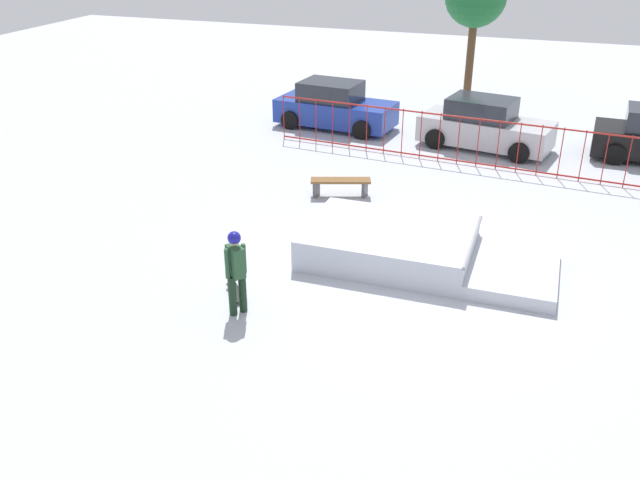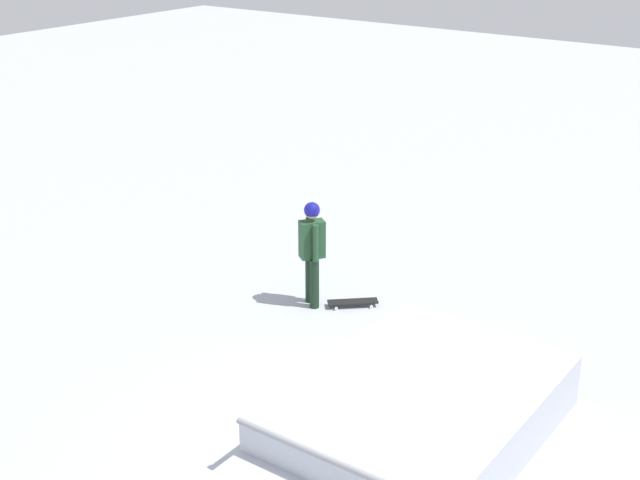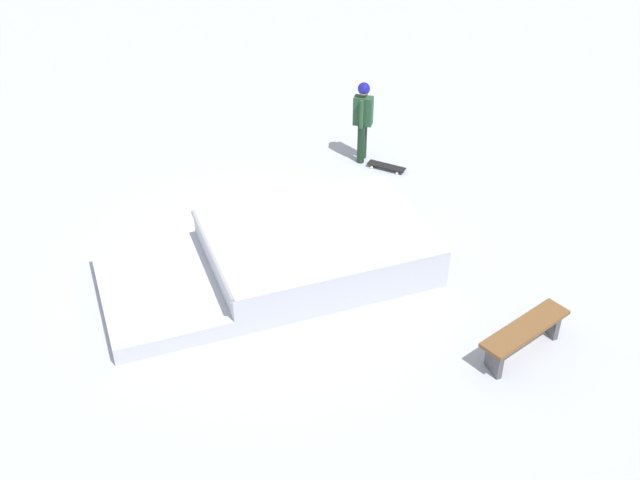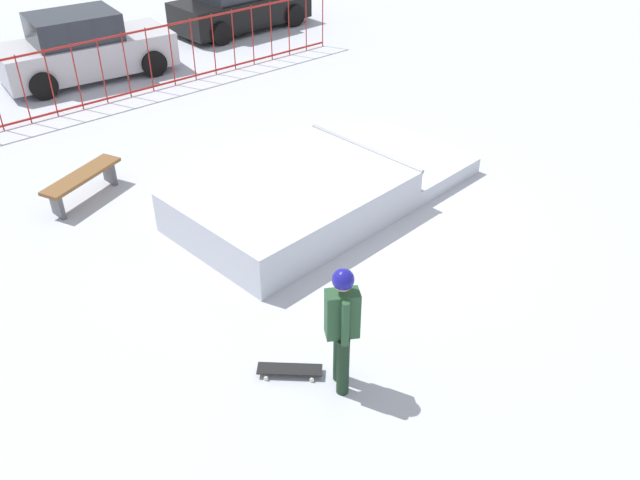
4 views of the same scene
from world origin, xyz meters
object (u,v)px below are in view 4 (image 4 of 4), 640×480
Objects in this scene: skateboard at (290,369)px; park_bench at (83,181)px; parked_car_black at (239,4)px; skate_ramp at (312,193)px; parked_car_silver at (84,49)px; skater at (342,321)px.

park_bench is (0.38, 5.68, 0.28)m from skateboard.
park_bench is 0.39× the size of parked_car_black.
parked_car_black is (5.81, 8.95, 0.41)m from skate_ramp.
parked_car_silver is 1.04× the size of parked_car_black.
parked_car_silver reaches higher than skateboard.
skater is 2.37× the size of skateboard.
skate_ramp is 4.19m from skater.
skateboard is (-0.31, 0.57, -0.93)m from skater.
skate_ramp is at bearing 89.28° from skateboard.
skater is 12.09m from parked_car_silver.
park_bench is 10.24m from parked_car_black.
skater is (-2.64, -3.17, 0.69)m from skate_ramp.
parked_car_black reaches higher than skate_ramp.
park_bench is at bearing -108.65° from parked_car_silver.
skate_ramp reaches higher than skateboard.
parked_car_black reaches higher than park_bench.
skateboard is 5.70m from park_bench.
skateboard is at bearing -93.87° from park_bench.
parked_car_black is at bearing 90.99° from skater.
skater reaches higher than skate_ramp.
skateboard is at bearing -138.56° from skate_ramp.
skateboard is at bearing -124.31° from parked_car_black.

